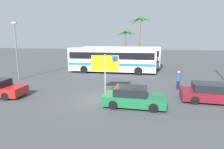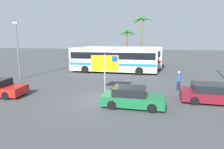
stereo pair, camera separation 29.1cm
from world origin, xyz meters
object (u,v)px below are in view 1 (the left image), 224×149
ferry_sign (106,65)px  pedestrian_by_bus (178,79)px  bus_front_coach (112,59)px  car_maroon (212,93)px  bus_rear_coach (121,56)px  car_green (133,97)px

ferry_sign → pedestrian_by_bus: 6.43m
bus_front_coach → car_maroon: size_ratio=2.49×
bus_rear_coach → ferry_sign: (0.34, -13.02, 0.54)m
bus_front_coach → ferry_sign: ferry_sign is taller
bus_front_coach → car_maroon: bearing=-48.7°
bus_front_coach → ferry_sign: 9.32m
car_maroon → pedestrian_by_bus: pedestrian_by_bus is taller
car_green → pedestrian_by_bus: size_ratio=2.42×
car_green → pedestrian_by_bus: pedestrian_by_bus is taller
bus_rear_coach → ferry_sign: 13.03m
bus_front_coach → car_maroon: (8.94, -10.17, -1.15)m
bus_rear_coach → car_maroon: size_ratio=2.49×
bus_front_coach → car_maroon: 13.59m
car_maroon → car_green: size_ratio=1.08×
bus_front_coach → pedestrian_by_bus: size_ratio=6.53×
bus_front_coach → car_green: 12.64m
bus_rear_coach → ferry_sign: size_ratio=3.44×
bus_front_coach → car_green: bus_front_coach is taller
bus_front_coach → ferry_sign: bearing=-83.4°
bus_rear_coach → ferry_sign: bearing=-88.5°
bus_front_coach → ferry_sign: size_ratio=3.44×
car_maroon → pedestrian_by_bus: (-1.87, 2.81, 0.36)m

